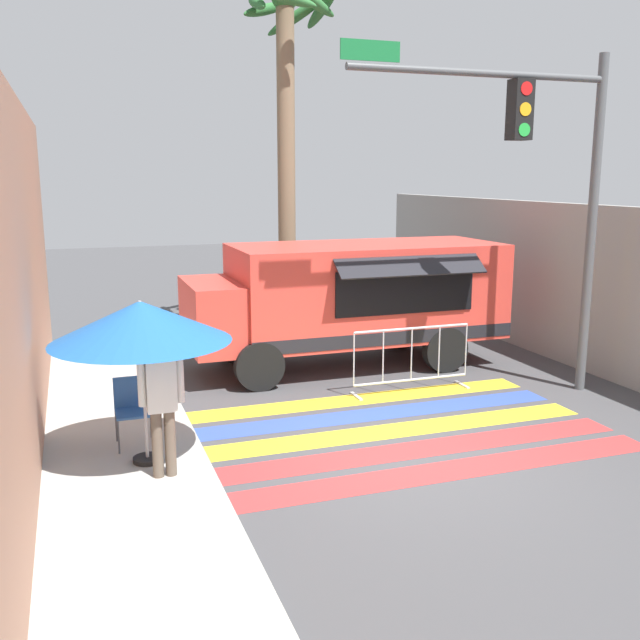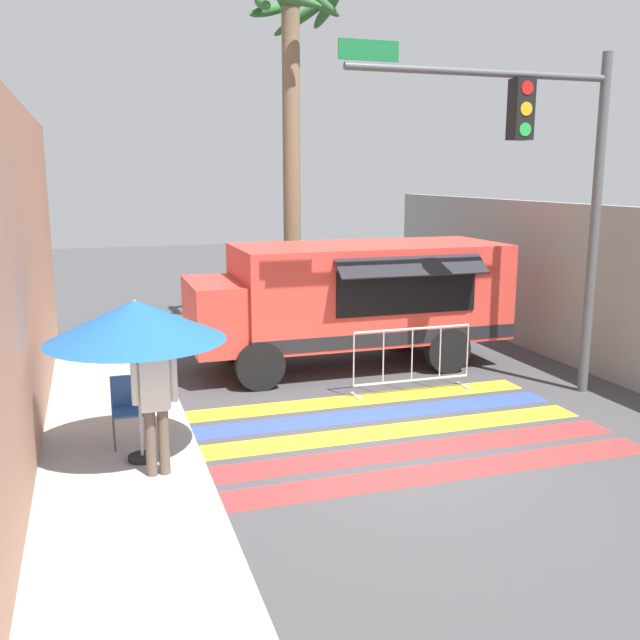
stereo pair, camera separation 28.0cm
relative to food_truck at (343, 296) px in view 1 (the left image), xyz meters
name	(u,v)px [view 1 (the left image)]	position (x,y,z in m)	size (l,w,h in m)	color
ground_plane	(411,456)	(-0.79, -4.52, -1.38)	(60.00, 60.00, 0.00)	#424244
sidewalk_left	(18,506)	(-5.57, -4.52, -1.31)	(4.40, 16.00, 0.13)	#A8A59E
building_left_facade	(10,306)	(-5.46, -4.52, 0.91)	(0.25, 16.00, 4.59)	tan
concrete_wall_right	(582,287)	(4.24, -1.52, 0.17)	(0.20, 16.00, 3.10)	gray
crosswalk_painted	(382,432)	(-0.79, -3.58, -1.38)	(6.40, 3.60, 0.01)	red
food_truck	(343,296)	(0.00, 0.00, 0.00)	(5.96, 2.67, 2.35)	#D13D33
traffic_signal_pole	(548,164)	(2.37, -2.78, 2.41)	(4.54, 0.29, 5.51)	#515456
patio_umbrella	(141,322)	(-4.10, -3.88, 0.52)	(2.17, 2.17, 2.03)	black
folding_chair	(133,405)	(-4.19, -3.17, -0.72)	(0.48, 0.48, 0.88)	#4C4C51
vendor_person	(162,397)	(-3.95, -4.38, -0.27)	(0.53, 0.23, 1.71)	brown
barricade_front	(411,360)	(0.49, -1.93, -0.82)	(2.13, 0.44, 1.12)	#B7BABF
palm_tree	(288,110)	(-0.11, 3.19, 3.65)	(2.16, 2.30, 7.68)	#7A664C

